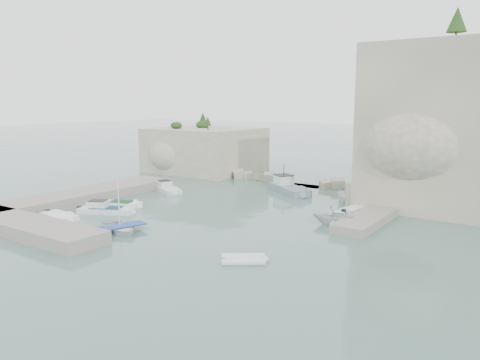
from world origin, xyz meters
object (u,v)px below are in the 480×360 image
Objects in this scene: rowboat at (120,232)px; work_boat at (289,193)px; tender_east_a at (333,225)px; tender_east_c at (355,212)px; tender_east_d at (356,203)px; motorboat_a at (167,191)px; tender_east_b at (338,222)px; motorboat_d at (106,213)px; motorboat_c at (122,207)px; inflatable_dinghy at (244,262)px; motorboat_e at (59,220)px.

work_boat is at bearing 9.80° from rowboat.
tender_east_a is (14.37, 12.64, 0.00)m from rowboat.
tender_east_c is 0.54× the size of work_boat.
rowboat is at bearing 117.83° from tender_east_a.
tender_east_d is (-1.51, 4.02, 0.00)m from tender_east_c.
tender_east_d is at bearing 42.88° from motorboat_a.
tender_east_a is 0.84× the size of tender_east_c.
work_boat is (-10.83, 11.39, 0.00)m from tender_east_a.
tender_east_a is 15.72m from work_boat.
tender_east_c is (-0.14, 4.79, 0.00)m from tender_east_b.
motorboat_c is at bearing 82.08° from motorboat_d.
motorboat_d is 23.12m from tender_east_b.
tender_east_b is at bearing -0.71° from motorboat_c.
motorboat_d reaches higher than motorboat_c.
motorboat_d is 22.60m from tender_east_a.
work_boat reaches higher than motorboat_c.
motorboat_d is 0.75× the size of work_boat.
motorboat_d is 1.66× the size of tender_east_a.
tender_east_d reaches higher than motorboat_a.
tender_east_d is at bearing 32.64° from tender_east_c.
tender_east_b is at bearing -1.10° from motorboat_d.
work_boat reaches higher than inflatable_dinghy.
rowboat is 1.11× the size of tender_east_c.
tender_east_a is 6.05m from tender_east_c.
rowboat is at bearing -33.14° from motorboat_a.
tender_east_d reaches higher than inflatable_dinghy.
work_boat is at bearing 21.18° from tender_east_b.
tender_east_a is 10.20m from tender_east_d.
tender_east_d reaches higher than tender_east_b.
motorboat_e is 31.15m from tender_east_d.
motorboat_e is 1.38× the size of inflatable_dinghy.
tender_east_a is 0.91× the size of tender_east_b.
inflatable_dinghy is at bearing 171.26° from tender_east_d.
work_boat is at bearing 36.81° from motorboat_d.
motorboat_c is 22.60m from tender_east_a.
tender_east_c is (14.23, 18.69, 0.00)m from rowboat.
motorboat_c is at bearing 82.48° from tender_east_b.
tender_east_a is (20.83, 8.77, 0.00)m from motorboat_d.
work_boat reaches higher than motorboat_a.
tender_east_c is at bearing 51.41° from inflatable_dinghy.
motorboat_e is 1.01× the size of motorboat_c.
inflatable_dinghy is 0.77× the size of tender_east_c.
motorboat_a is 1.38× the size of motorboat_c.
inflatable_dinghy is 0.79× the size of tender_east_d.
tender_east_c is (22.34, 19.14, 0.00)m from motorboat_e.
inflatable_dinghy is (21.40, 0.07, 0.00)m from motorboat_e.
tender_east_a reaches higher than inflatable_dinghy.
tender_east_b is (20.84, 10.03, 0.00)m from motorboat_d.
tender_east_b is 0.92× the size of tender_east_c.
work_boat is (3.54, 24.04, 0.00)m from rowboat.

